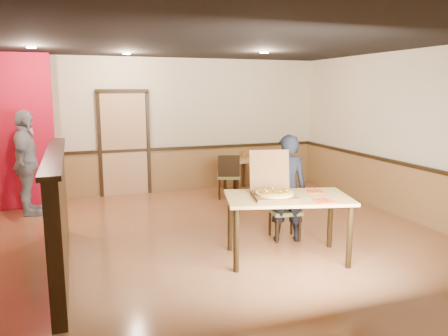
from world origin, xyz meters
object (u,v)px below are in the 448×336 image
at_px(main_table, 287,205).
at_px(condiment, 244,155).
at_px(pizza_box, 273,191).
at_px(side_chair_left, 229,174).
at_px(diner, 287,188).
at_px(side_chair_right, 271,171).
at_px(diner_chair, 284,207).
at_px(passerby, 27,163).
at_px(side_table, 240,167).

xyz_separation_m(main_table, condiment, (0.98, 3.91, 0.03)).
xyz_separation_m(main_table, pizza_box, (-0.17, 0.05, 0.18)).
bearing_deg(side_chair_left, diner, 107.00).
bearing_deg(side_chair_right, side_chair_left, 1.63).
xyz_separation_m(pizza_box, condiment, (1.16, 3.86, -0.15)).
height_order(main_table, diner_chair, diner_chair).
bearing_deg(passerby, main_table, -131.43).
xyz_separation_m(side_table, condiment, (0.14, 0.09, 0.25)).
relative_size(side_table, condiment, 4.46).
height_order(side_chair_left, side_table, side_chair_left).
bearing_deg(side_chair_left, pizza_box, 98.47).
bearing_deg(diner, side_chair_left, -71.89).
height_order(diner_chair, side_chair_right, side_chair_right).
bearing_deg(side_chair_right, side_table, -52.15).
bearing_deg(diner, side_chair_right, -91.34).
distance_m(diner_chair, pizza_box, 0.99).
relative_size(main_table, diner, 1.11).
relative_size(main_table, side_table, 2.47).
bearing_deg(condiment, side_chair_left, -131.20).
bearing_deg(side_chair_left, passerby, 16.94).
distance_m(side_table, condiment, 0.30).
height_order(main_table, side_chair_left, side_chair_left).
bearing_deg(side_chair_right, diner, 71.28).
distance_m(side_table, diner, 3.25).
relative_size(side_chair_right, pizza_box, 1.28).
bearing_deg(side_table, side_chair_left, -127.51).
distance_m(side_chair_left, side_chair_right, 0.92).
bearing_deg(condiment, side_table, -148.27).
relative_size(side_chair_right, condiment, 5.91).
height_order(passerby, condiment, passerby).
xyz_separation_m(side_chair_right, condiment, (-0.30, 0.71, 0.25)).
bearing_deg(pizza_box, passerby, 146.65).
height_order(side_table, passerby, passerby).
distance_m(diner_chair, side_table, 3.10).
distance_m(diner_chair, condiment, 3.23).
xyz_separation_m(diner, passerby, (-3.60, 2.67, 0.14)).
relative_size(diner_chair, side_chair_left, 0.93).
bearing_deg(passerby, diner, -122.91).
height_order(side_table, pizza_box, pizza_box).
bearing_deg(passerby, diner_chair, -121.25).
height_order(main_table, side_table, main_table).
distance_m(side_chair_left, condiment, 0.97).
xyz_separation_m(diner_chair, condiment, (0.64, 3.15, 0.30)).
xyz_separation_m(side_chair_left, pizza_box, (-0.54, -3.16, 0.41)).
height_order(pizza_box, condiment, pizza_box).
relative_size(diner, condiment, 9.90).
bearing_deg(main_table, diner, 77.63).
height_order(side_chair_right, side_table, side_chair_right).
height_order(side_chair_right, passerby, passerby).
bearing_deg(pizza_box, side_chair_left, 93.03).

